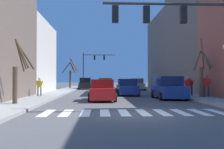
{
  "coord_description": "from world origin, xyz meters",
  "views": [
    {
      "loc": [
        -1.58,
        -11.67,
        1.56
      ],
      "look_at": [
        0.03,
        23.16,
        2.21
      ],
      "focal_mm": 42.0,
      "sensor_mm": 36.0,
      "label": 1
    }
  ],
  "objects": [
    {
      "name": "car_at_intersection",
      "position": [
        -0.89,
        22.44,
        0.81
      ],
      "size": [
        2.04,
        4.74,
        1.74
      ],
      "rotation": [
        0.0,
        0.0,
        -1.57
      ],
      "color": "#A38423",
      "rests_on": "ground_plane"
    },
    {
      "name": "pedestrian_on_left_sidewalk",
      "position": [
        6.96,
        8.98,
        1.21
      ],
      "size": [
        0.73,
        0.41,
        1.79
      ],
      "rotation": [
        0.0,
        0.0,
        5.85
      ],
      "color": "#282D47",
      "rests_on": "sidewalk_right"
    },
    {
      "name": "street_tree_right_near",
      "position": [
        6.63,
        8.98,
        2.19
      ],
      "size": [
        1.76,
        1.8,
        4.76
      ],
      "color": "brown",
      "rests_on": "sidewalk_right"
    },
    {
      "name": "pedestrian_waiting_at_curb",
      "position": [
        6.32,
        10.94,
        1.14
      ],
      "size": [
        0.69,
        0.38,
        1.68
      ],
      "rotation": [
        0.0,
        0.0,
        2.72
      ],
      "color": "black",
      "rests_on": "sidewalk_right"
    },
    {
      "name": "car_parked_right_far",
      "position": [
        -3.89,
        30.22,
        0.84
      ],
      "size": [
        2.09,
        4.45,
        1.81
      ],
      "rotation": [
        0.0,
        0.0,
        1.57
      ],
      "color": "black",
      "rests_on": "ground_plane"
    },
    {
      "name": "street_tree_left_far",
      "position": [
        -6.39,
        32.29,
        2.63
      ],
      "size": [
        2.92,
        1.19,
        5.26
      ],
      "color": "brown",
      "rests_on": "sidewalk_left"
    },
    {
      "name": "traffic_signal_near",
      "position": [
        2.42,
        1.28,
        4.26
      ],
      "size": [
        6.35,
        0.28,
        5.76
      ],
      "color": "#2D2D2D",
      "rests_on": "ground_plane"
    },
    {
      "name": "crosswalk_stripes",
      "position": [
        0.0,
        0.63,
        0.0
      ],
      "size": [
        8.55,
        2.6,
        0.01
      ],
      "color": "white",
      "rests_on": "ground_plane"
    },
    {
      "name": "car_parked_left_mid",
      "position": [
        3.86,
        8.92,
        0.84
      ],
      "size": [
        2.15,
        4.63,
        1.8
      ],
      "rotation": [
        0.0,
        0.0,
        1.57
      ],
      "color": "navy",
      "rests_on": "ground_plane"
    },
    {
      "name": "ground_plane",
      "position": [
        0.0,
        0.0,
        0.0
      ],
      "size": [
        240.0,
        240.0,
        0.0
      ],
      "primitive_type": "plane",
      "color": "#4C4C4F"
    },
    {
      "name": "building_row_right",
      "position": [
        10.58,
        16.64,
        5.95
      ],
      "size": [
        6.0,
        44.14,
        13.33
      ],
      "color": "beige",
      "rests_on": "ground_plane"
    },
    {
      "name": "pedestrian_near_right_corner",
      "position": [
        6.06,
        10.74,
        1.12
      ],
      "size": [
        0.67,
        0.4,
        1.65
      ],
      "rotation": [
        0.0,
        0.0,
        2.67
      ],
      "color": "black",
      "rests_on": "sidewalk_right"
    },
    {
      "name": "car_driving_away_lane",
      "position": [
        1.07,
        13.77,
        0.76
      ],
      "size": [
        2.06,
        4.45,
        1.61
      ],
      "rotation": [
        0.0,
        0.0,
        1.57
      ],
      "color": "navy",
      "rests_on": "ground_plane"
    },
    {
      "name": "car_parked_left_far",
      "position": [
        3.88,
        27.15,
        0.79
      ],
      "size": [
        2.11,
        4.62,
        1.7
      ],
      "rotation": [
        0.0,
        0.0,
        1.57
      ],
      "color": "gray",
      "rests_on": "ground_plane"
    },
    {
      "name": "street_tree_right_mid",
      "position": [
        -6.42,
        3.94,
        1.86
      ],
      "size": [
        1.11,
        1.76,
        3.81
      ],
      "color": "#473828",
      "rests_on": "sidewalk_left"
    },
    {
      "name": "car_driving_toward_lane",
      "position": [
        -1.41,
        7.68,
        0.73
      ],
      "size": [
        1.96,
        4.56,
        1.56
      ],
      "rotation": [
        0.0,
        0.0,
        -1.57
      ],
      "color": "red",
      "rests_on": "ground_plane"
    },
    {
      "name": "pedestrian_on_right_sidewalk",
      "position": [
        -6.73,
        10.86,
        1.08
      ],
      "size": [
        0.67,
        0.28,
        1.57
      ],
      "rotation": [
        0.0,
        0.0,
        6.06
      ],
      "color": "#4C4C51",
      "rests_on": "sidewalk_left"
    },
    {
      "name": "traffic_signal_far",
      "position": [
        -3.08,
        39.17,
        4.83
      ],
      "size": [
        6.31,
        0.28,
        6.72
      ],
      "color": "#2D2D2D",
      "rests_on": "ground_plane"
    }
  ]
}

